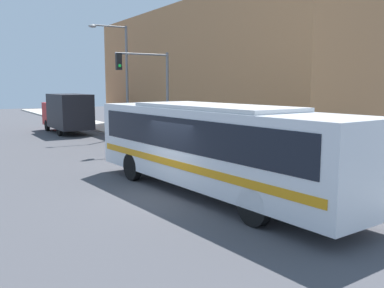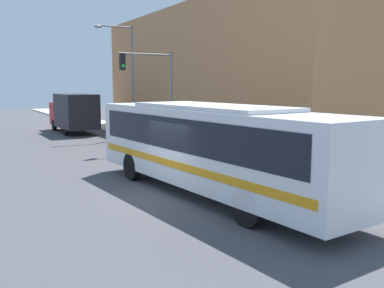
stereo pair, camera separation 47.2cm
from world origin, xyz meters
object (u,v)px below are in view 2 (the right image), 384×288
Objects in this scene: traffic_light_pole at (154,82)px; street_lamp at (128,71)px; fire_hydrant at (240,156)px; parking_meter at (163,128)px; delivery_truck at (73,112)px; pedestrian_near_corner at (166,126)px; city_bus at (210,143)px.

traffic_light_pole is 0.71× the size of street_lamp.
fire_hydrant is 8.02m from parking_meter.
parking_meter is at bearing -74.38° from delivery_truck.
delivery_truck is 8.94m from pedestrian_near_corner.
parking_meter is at bearing 42.39° from traffic_light_pole.
traffic_light_pole is at bearing -125.60° from pedestrian_near_corner.
city_bus is 16.00× the size of fire_hydrant.
street_lamp is at bearing 73.36° from city_bus.
pedestrian_near_corner reaches higher than fire_hydrant.
delivery_truck is 18.42m from fire_hydrant.
pedestrian_near_corner is at bearing -62.37° from delivery_truck.
parking_meter is 0.18× the size of street_lamp.
delivery_truck is at bearing 98.89° from fire_hydrant.
traffic_light_pole reaches higher than parking_meter.
fire_hydrant is 0.54× the size of parking_meter.
fire_hydrant is at bearing -82.37° from traffic_light_pole.
city_bus is 1.72× the size of delivery_truck.
fire_hydrant is at bearing -97.17° from pedestrian_near_corner.
parking_meter is (2.84, -10.16, -0.57)m from delivery_truck.
fire_hydrant is 7.94m from traffic_light_pole.
city_bus reaches higher than pedestrian_near_corner.
delivery_truck is 9.32× the size of fire_hydrant.
city_bus is 17.49m from street_lamp.
city_bus is 8.58× the size of parking_meter.
fire_hydrant is 14.08m from street_lamp.
traffic_light_pole is 3.07m from parking_meter.
street_lamp is at bearing 91.15° from parking_meter.
fire_hydrant is 0.44× the size of pedestrian_near_corner.
traffic_light_pole is at bearing -137.61° from parking_meter.
city_bus is at bearing -137.60° from fire_hydrant.
street_lamp is (-0.11, 5.44, 3.61)m from parking_meter.
pedestrian_near_corner is at bearing 54.40° from traffic_light_pole.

